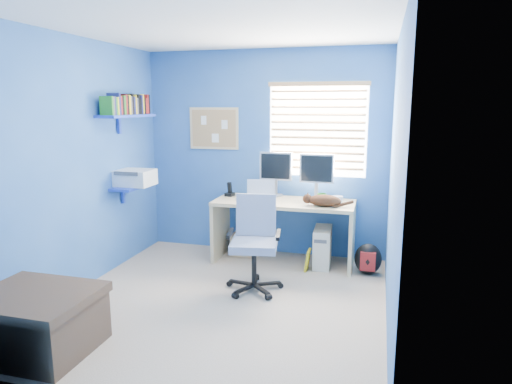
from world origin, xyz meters
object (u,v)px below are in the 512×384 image
(cat, at_px, (325,201))
(tower_pc, at_px, (322,247))
(office_chair, at_px, (255,255))
(laptop, at_px, (261,191))
(desk, at_px, (284,232))

(cat, bearing_deg, tower_pc, 99.00)
(tower_pc, xyz_separation_m, office_chair, (-0.58, -0.85, 0.13))
(cat, height_order, office_chair, office_chair)
(laptop, distance_m, tower_pc, 0.96)
(desk, bearing_deg, cat, -18.28)
(desk, height_order, cat, cat)
(laptop, height_order, tower_pc, laptop)
(cat, distance_m, tower_pc, 0.60)
(desk, bearing_deg, tower_pc, -1.98)
(laptop, bearing_deg, office_chair, -93.07)
(tower_pc, relative_size, office_chair, 0.48)
(desk, xyz_separation_m, tower_pc, (0.46, -0.02, -0.14))
(laptop, xyz_separation_m, office_chair, (0.15, -0.82, -0.50))
(desk, bearing_deg, laptop, -170.06)
(tower_pc, distance_m, office_chair, 1.04)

